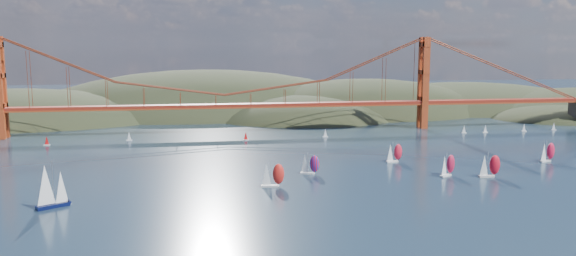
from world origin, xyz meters
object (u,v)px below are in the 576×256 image
Objects in this scene: racer_3 at (394,153)px; racer_rwb at (309,164)px; sloop_navy at (50,187)px; racer_4 at (547,152)px; racer_0 at (272,175)px; racer_2 at (489,165)px; racer_1 at (447,165)px.

racer_3 is 1.02× the size of racer_rwb.
sloop_navy reaches higher than racer_3.
racer_rwb is at bearing -12.48° from sloop_navy.
racer_4 is 107.29m from racer_rwb.
racer_0 reaches higher than racer_3.
racer_2 is 45.68m from racer_4.
racer_4 is at bearing 23.42° from racer_rwb.
sloop_navy reaches higher than racer_rwb.
racer_4 is (54.77, 18.52, -0.00)m from racer_1.
racer_0 reaches higher than racer_rwb.
sloop_navy is at bearing -174.62° from racer_2.
sloop_navy reaches higher than racer_0.
sloop_navy is 1.74× the size of racer_3.
sloop_navy reaches higher than racer_1.
racer_0 is 0.98× the size of racer_2.
sloop_navy is at bearing -140.06° from racer_rwb.
racer_3 is 43.83m from racer_rwb.
racer_2 is at bearing -63.89° from racer_3.
sloop_navy is 1.58× the size of racer_2.
racer_1 is at bearing -81.07° from racer_3.
racer_3 is (-11.60, 28.11, -0.20)m from racer_1.
racer_3 is at bearing 32.95° from racer_0.
sloop_navy is 73.44m from racer_0.
racer_2 is at bearing 6.46° from racer_rwb.
racer_0 is 84.58m from racer_2.
racer_1 is at bearing 7.08° from racer_rwb.
racer_2 is 1.05× the size of racer_4.
racer_0 is 126.56m from racer_4.
racer_0 is at bearing -114.19° from racer_rwb.
sloop_navy reaches higher than racer_2.
racer_2 is 1.12× the size of racer_rwb.
racer_1 reaches higher than racer_3.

